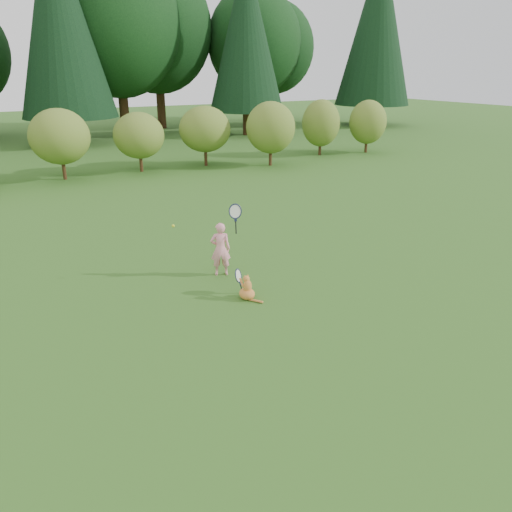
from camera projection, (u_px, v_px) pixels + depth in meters
ground at (267, 306)px, 9.32m from camera, size 100.00×100.00×0.00m
shrub_row at (101, 143)px, 19.46m from camera, size 28.00×3.00×2.80m
child at (221, 248)px, 10.53m from camera, size 0.69×0.45×1.74m
cat at (247, 286)px, 9.55m from camera, size 0.38×0.70×0.67m
tennis_ball at (173, 226)px, 10.16m from camera, size 0.06×0.06×0.06m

